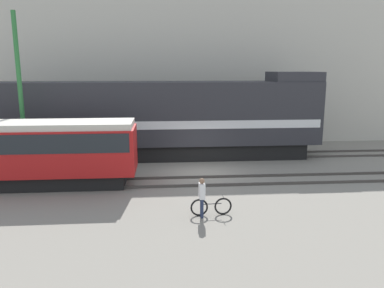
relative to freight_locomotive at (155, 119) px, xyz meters
The scene contains 9 objects.
ground_plane 5.35m from the freight_locomotive, 56.02° to the right, with size 120.00×120.00×0.00m, color gray.
track_near 6.56m from the freight_locomotive, 64.31° to the right, with size 60.00×1.51×0.14m.
track_far 3.62m from the freight_locomotive, ahead, with size 60.00×1.51×0.14m.
building_backdrop 8.47m from the freight_locomotive, 70.82° to the left, with size 38.32×6.00×10.72m.
freight_locomotive is the anchor object (origin of this frame).
streetcar 7.74m from the freight_locomotive, 134.83° to the right, with size 9.06×2.54×3.20m.
bicycle 10.33m from the freight_locomotive, 76.76° to the right, with size 1.66×0.44×0.76m.
person 10.31m from the freight_locomotive, 79.14° to the right, with size 0.24×0.37×1.58m.
utility_pole_left 7.87m from the freight_locomotive, 159.12° to the right, with size 0.24×0.24×8.66m.
Camera 1 is at (-2.19, -19.78, 5.73)m, focal length 35.00 mm.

